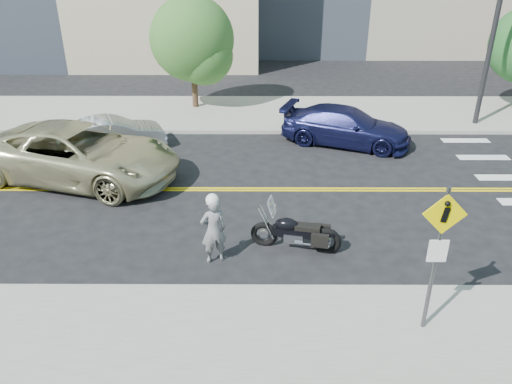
{
  "coord_description": "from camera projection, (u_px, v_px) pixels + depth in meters",
  "views": [
    {
      "loc": [
        0.99,
        -13.82,
        6.8
      ],
      "look_at": [
        0.94,
        -2.58,
        1.2
      ],
      "focal_mm": 35.0,
      "sensor_mm": 36.0,
      "label": 1
    }
  ],
  "objects": [
    {
      "name": "traffic_light",
      "position": [
        510.0,
        10.0,
        17.83
      ],
      "size": [
        0.28,
        4.5,
        7.0
      ],
      "color": "black",
      "rests_on": "sidewalk_far"
    },
    {
      "name": "sidewalk_far",
      "position": [
        236.0,
        113.0,
        22.08
      ],
      "size": [
        60.0,
        5.0,
        0.15
      ],
      "primitive_type": "cube",
      "color": "#9E9B91",
      "rests_on": "ground_plane"
    },
    {
      "name": "pedestrian_sign",
      "position": [
        438.0,
        248.0,
        8.87
      ],
      "size": [
        0.78,
        0.08,
        3.0
      ],
      "color": "#4C4C51",
      "rests_on": "sidewalk_near"
    },
    {
      "name": "motorcycle",
      "position": [
        296.0,
        225.0,
        12.14
      ],
      "size": [
        2.25,
        1.09,
        1.32
      ],
      "primitive_type": null,
      "rotation": [
        0.0,
        0.0,
        -0.21
      ],
      "color": "black",
      "rests_on": "ground"
    },
    {
      "name": "motorcyclist",
      "position": [
        213.0,
        228.0,
        11.57
      ],
      "size": [
        0.71,
        0.58,
        1.78
      ],
      "rotation": [
        0.0,
        0.0,
        3.48
      ],
      "color": "silver",
      "rests_on": "ground"
    },
    {
      "name": "suv",
      "position": [
        79.0,
        154.0,
        15.68
      ],
      "size": [
        6.93,
        4.59,
        1.77
      ],
      "primitive_type": "imported",
      "rotation": [
        0.0,
        0.0,
        1.29
      ],
      "color": "tan",
      "rests_on": "ground"
    },
    {
      "name": "parked_car_silver",
      "position": [
        113.0,
        134.0,
        18.08
      ],
      "size": [
        3.92,
        2.63,
        1.22
      ],
      "primitive_type": "imported",
      "rotation": [
        0.0,
        0.0,
        1.97
      ],
      "color": "#A8ABAF",
      "rests_on": "ground"
    },
    {
      "name": "parked_car_blue",
      "position": [
        346.0,
        126.0,
        18.62
      ],
      "size": [
        5.16,
        3.51,
        1.39
      ],
      "primitive_type": "imported",
      "rotation": [
        0.0,
        0.0,
        1.21
      ],
      "color": "#181A48",
      "rests_on": "ground"
    },
    {
      "name": "tree_far_a",
      "position": [
        192.0,
        39.0,
        21.43
      ],
      "size": [
        3.63,
        3.63,
        4.96
      ],
      "rotation": [
        0.0,
        0.0,
        0.24
      ],
      "color": "#382619",
      "rests_on": "ground"
    },
    {
      "name": "ground_plane",
      "position": [
        226.0,
        189.0,
        15.41
      ],
      "size": [
        120.0,
        120.0,
        0.0
      ],
      "primitive_type": "plane",
      "color": "black",
      "rests_on": "ground"
    },
    {
      "name": "sidewalk_near",
      "position": [
        201.0,
        376.0,
        8.66
      ],
      "size": [
        60.0,
        5.0,
        0.15
      ],
      "primitive_type": "cube",
      "color": "#9E9B91",
      "rests_on": "ground_plane"
    }
  ]
}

